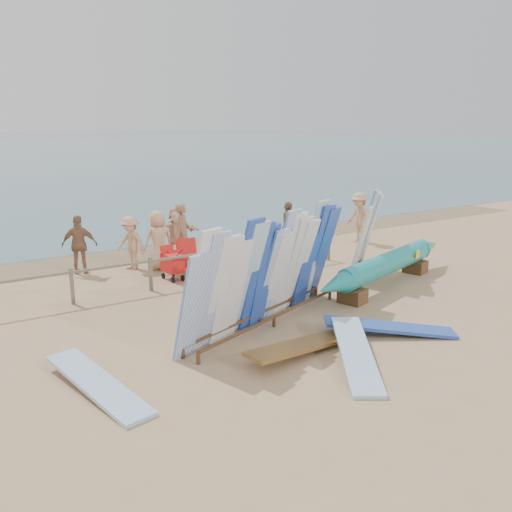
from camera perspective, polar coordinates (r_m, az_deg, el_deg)
ground at (r=11.87m, az=-5.50°, el=-7.35°), size 160.00×160.00×0.00m
wet_sand_strip at (r=18.31m, az=-15.87°, el=-0.19°), size 40.00×2.60×0.01m
fence at (r=14.29m, az=-11.08°, el=-1.19°), size 12.08×0.08×0.90m
main_surfboard_rack at (r=11.53m, az=1.20°, el=-1.96°), size 4.98×2.31×2.55m
side_surfboard_rack at (r=15.64m, az=11.44°, el=2.02°), size 2.11×1.79×2.55m
outrigger_canoe at (r=14.84m, az=13.69°, el=-0.90°), size 6.45×2.48×0.94m
vendor_table at (r=13.37m, az=2.11°, el=-3.00°), size 1.02×0.81×1.22m
flat_board_c at (r=10.58m, az=5.08°, el=-10.07°), size 2.75×1.00×0.31m
flat_board_b at (r=10.26m, az=10.43°, el=-11.06°), size 1.93×2.56×0.41m
flat_board_d at (r=11.70m, az=13.86°, el=-8.03°), size 2.56×1.95×0.33m
flat_board_a at (r=9.52m, az=-16.30°, el=-13.47°), size 1.07×2.76×0.26m
beach_chair_left at (r=15.33m, az=-8.00°, el=-1.57°), size 0.56×0.58×0.81m
beach_chair_right at (r=15.99m, az=-6.98°, el=-0.70°), size 0.63×0.65×0.97m
stroller at (r=15.27m, az=-8.80°, el=-1.10°), size 0.55×0.74×0.95m
beachgoer_6 at (r=16.33m, az=-10.23°, el=1.66°), size 0.88×0.44×1.77m
beachgoer_10 at (r=18.42m, az=3.38°, el=3.10°), size 0.83×1.08×1.69m
beachgoer_3 at (r=16.54m, az=-13.03°, el=1.36°), size 0.83×1.11×1.60m
beachgoer_7 at (r=17.16m, az=-7.68°, el=2.47°), size 0.71×0.76×1.85m
beachgoer_extra_0 at (r=20.05m, az=10.77°, el=3.99°), size 0.58×1.22×1.84m
beachgoer_4 at (r=16.40m, az=-18.08°, el=1.13°), size 1.09×0.85×1.72m
beachgoer_5 at (r=17.97m, az=-8.45°, el=2.58°), size 1.57×0.88×1.61m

